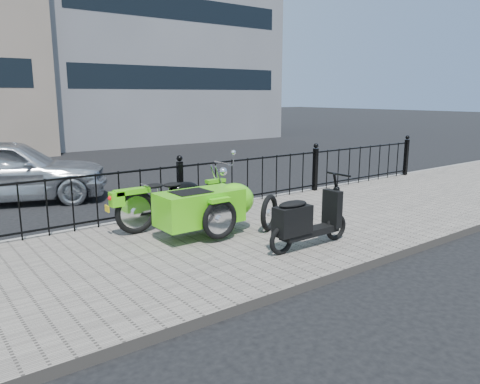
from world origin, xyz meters
TOP-DOWN VIEW (x-y plane):
  - ground at (0.00, 0.00)m, footprint 120.00×120.00m
  - sidewalk at (0.00, -0.50)m, footprint 30.00×3.80m
  - curb at (0.00, 1.44)m, footprint 30.00×0.10m
  - iron_fence at (0.00, 1.30)m, footprint 14.11×0.11m
  - motorcycle_sidecar at (-0.32, -0.01)m, footprint 2.28×1.48m
  - scooter at (0.40, -1.50)m, footprint 1.50×0.44m
  - spare_tire at (0.57, -0.53)m, footprint 0.56×0.34m
  - sedan_car at (-2.20, 4.76)m, footprint 4.36×2.93m

SIDE VIEW (x-z plane):
  - ground at x=0.00m, z-range 0.00..0.00m
  - sidewalk at x=0.00m, z-range 0.00..0.12m
  - curb at x=0.00m, z-range 0.00..0.12m
  - spare_tire at x=0.57m, z-range 0.12..0.71m
  - scooter at x=0.40m, z-range 0.01..1.02m
  - iron_fence at x=0.00m, z-range 0.05..1.12m
  - motorcycle_sidecar at x=-0.32m, z-range 0.10..1.09m
  - sedan_car at x=-2.20m, z-range 0.00..1.38m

